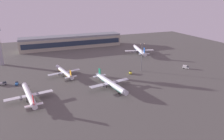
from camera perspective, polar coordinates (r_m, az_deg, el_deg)
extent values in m
plane|color=#56544F|center=(157.95, 1.96, -4.18)|extent=(416.00, 416.00, 0.00)
cube|color=#B2AD99|center=(282.08, -11.03, 7.51)|extent=(131.43, 22.00, 14.00)
cube|color=#263347|center=(271.17, -10.56, 7.22)|extent=(126.17, 0.40, 6.16)
cube|color=gray|center=(280.57, -11.13, 9.15)|extent=(131.43, 19.80, 2.40)
cylinder|color=silver|center=(150.95, -0.39, -3.64)|extent=(9.56, 35.70, 3.75)
cone|color=silver|center=(136.46, 3.74, -6.28)|extent=(3.91, 2.93, 3.57)
cone|color=silver|center=(166.51, -3.79, -1.44)|extent=(3.79, 3.29, 3.38)
cube|color=silver|center=(151.81, -0.58, -3.59)|extent=(31.83, 9.11, 0.35)
cube|color=silver|center=(164.88, -3.48, -1.57)|extent=(11.11, 4.13, 0.35)
cube|color=#146B4C|center=(163.59, -3.46, -0.62)|extent=(0.81, 3.17, 6.42)
cylinder|color=slate|center=(154.70, 1.15, -3.42)|extent=(2.73, 3.87, 2.17)
cylinder|color=slate|center=(149.60, -2.37, -4.25)|extent=(2.73, 3.87, 2.17)
cube|color=#146B4C|center=(151.35, -0.39, -4.00)|extent=(8.72, 32.83, 0.36)
cylinder|color=#333338|center=(142.86, 1.98, -5.81)|extent=(0.28, 0.28, 3.51)
cylinder|color=black|center=(143.61, 1.97, -6.44)|extent=(0.57, 1.14, 1.09)
cylinder|color=#333338|center=(154.61, -0.17, -3.77)|extent=(0.28, 0.28, 3.51)
cylinder|color=black|center=(155.31, -0.17, -4.37)|extent=(0.57, 1.14, 1.09)
cylinder|color=#333338|center=(152.59, -1.57, -4.10)|extent=(0.28, 0.28, 3.51)
cylinder|color=black|center=(153.30, -1.56, -4.71)|extent=(0.57, 1.14, 1.09)
cylinder|color=white|center=(144.58, -22.00, -6.31)|extent=(8.50, 33.84, 3.56)
cone|color=white|center=(161.06, -23.05, -3.84)|extent=(3.67, 2.72, 3.38)
cone|color=white|center=(128.33, -20.65, -9.45)|extent=(3.55, 3.06, 3.20)
cube|color=white|center=(143.80, -21.93, -6.53)|extent=(30.17, 8.13, 0.33)
cube|color=white|center=(129.81, -20.81, -9.04)|extent=(10.51, 3.74, 0.33)
cube|color=red|center=(128.80, -20.98, -7.86)|extent=(0.72, 3.00, 6.08)
cylinder|color=slate|center=(143.65, -23.92, -7.13)|extent=(2.53, 3.64, 2.06)
cylinder|color=slate|center=(144.68, -19.89, -6.39)|extent=(2.53, 3.64, 2.06)
cube|color=red|center=(144.98, -21.95, -6.66)|extent=(7.75, 31.13, 0.34)
cylinder|color=#333338|center=(155.07, -22.58, -5.33)|extent=(0.26, 0.26, 3.32)
cylinder|color=black|center=(155.72, -22.50, -5.89)|extent=(0.52, 1.07, 1.03)
cylinder|color=#333338|center=(142.96, -22.57, -7.43)|extent=(0.26, 0.26, 3.32)
cylinder|color=black|center=(143.67, -22.49, -8.02)|extent=(0.52, 1.07, 1.03)
cylinder|color=#333338|center=(143.38, -20.95, -7.13)|extent=(0.26, 0.26, 3.32)
cylinder|color=black|center=(144.09, -20.87, -7.72)|extent=(0.52, 1.07, 1.03)
cylinder|color=silver|center=(180.13, -13.13, -0.46)|extent=(9.26, 31.18, 3.29)
cone|color=silver|center=(195.09, -14.84, 0.92)|extent=(3.47, 2.64, 3.12)
cone|color=silver|center=(165.33, -11.09, -2.12)|extent=(3.37, 2.95, 2.96)
cube|color=silver|center=(179.41, -13.03, -0.59)|extent=(27.82, 8.76, 0.30)
cube|color=silver|center=(166.70, -11.31, -1.89)|extent=(9.74, 3.88, 0.30)
cube|color=orange|center=(166.01, -11.40, -1.01)|extent=(0.79, 2.77, 5.62)
cylinder|color=slate|center=(178.20, -14.44, -1.06)|extent=(2.47, 3.42, 1.90)
cylinder|color=slate|center=(181.15, -11.61, -0.50)|extent=(2.47, 3.42, 1.90)
cube|color=orange|center=(180.43, -13.11, -0.73)|extent=(8.45, 28.67, 0.31)
cylinder|color=#333338|center=(189.56, -14.15, -0.05)|extent=(0.24, 0.24, 3.07)
cylinder|color=black|center=(190.05, -14.11, -0.48)|extent=(0.52, 1.00, 0.95)
cylinder|color=#333338|center=(178.13, -13.42, -1.24)|extent=(0.24, 0.24, 3.07)
cylinder|color=black|center=(178.66, -13.38, -1.70)|extent=(0.52, 1.00, 0.95)
cylinder|color=#333338|center=(179.32, -12.28, -1.01)|extent=(0.24, 0.24, 3.07)
cylinder|color=black|center=(179.85, -12.25, -1.47)|extent=(0.52, 1.00, 0.95)
cylinder|color=white|center=(248.33, 7.55, 5.50)|extent=(12.26, 38.80, 4.10)
cone|color=white|center=(267.65, 6.27, 6.56)|extent=(4.35, 3.36, 3.89)
cone|color=white|center=(229.06, 9.05, 4.26)|extent=(4.25, 3.73, 3.69)
cube|color=white|center=(247.38, 7.62, 5.40)|extent=(34.63, 11.55, 0.38)
cube|color=white|center=(230.88, 8.90, 4.44)|extent=(12.14, 5.05, 0.38)
cube|color=#19479E|center=(230.37, 8.92, 5.25)|extent=(1.05, 3.44, 7.01)
cylinder|color=slate|center=(245.91, 6.28, 5.19)|extent=(3.14, 4.30, 2.37)
cylinder|color=slate|center=(249.35, 8.92, 5.26)|extent=(3.14, 4.30, 2.37)
cube|color=#19479E|center=(248.60, 7.54, 5.25)|extent=(11.20, 35.68, 0.39)
cylinder|color=#333338|center=(260.34, 6.74, 5.74)|extent=(0.30, 0.30, 3.83)
cylinder|color=black|center=(260.79, 6.72, 5.34)|extent=(0.67, 1.25, 1.19)
cylinder|color=#333338|center=(245.61, 7.18, 4.91)|extent=(0.30, 0.30, 3.83)
cylinder|color=black|center=(246.09, 7.16, 4.47)|extent=(0.67, 1.25, 1.19)
cylinder|color=#333338|center=(247.00, 8.24, 4.94)|extent=(0.30, 0.30, 3.83)
cylinder|color=black|center=(247.47, 8.22, 4.51)|extent=(0.67, 1.25, 1.19)
cube|color=gray|center=(178.10, -27.58, -3.33)|extent=(3.12, 2.55, 1.20)
cube|color=#1E232D|center=(177.77, -27.63, -3.04)|extent=(2.75, 2.34, 0.70)
cylinder|color=silver|center=(178.19, -28.46, -3.33)|extent=(4.29, 2.02, 1.80)
cylinder|color=black|center=(179.26, -27.41, -3.37)|extent=(0.91, 0.35, 0.90)
cylinder|color=black|center=(177.29, -27.43, -3.61)|extent=(0.91, 0.35, 0.90)
cylinder|color=black|center=(179.58, -28.63, -3.53)|extent=(0.91, 0.35, 0.90)
cylinder|color=black|center=(177.62, -28.65, -3.77)|extent=(0.91, 0.35, 0.90)
cube|color=white|center=(205.69, 20.14, 0.58)|extent=(3.60, 3.65, 1.20)
cube|color=#1E232D|center=(205.40, 20.17, 0.83)|extent=(3.24, 3.27, 0.70)
cube|color=white|center=(205.80, 19.49, 0.87)|extent=(4.07, 4.24, 2.60)
cylinder|color=black|center=(206.81, 20.27, 0.49)|extent=(0.80, 0.89, 0.90)
cylinder|color=black|center=(204.83, 20.18, 0.32)|extent=(0.80, 0.89, 0.90)
cylinder|color=black|center=(207.27, 19.32, 0.64)|extent=(0.80, 0.89, 0.90)
cylinder|color=black|center=(205.29, 19.22, 0.48)|extent=(0.80, 0.89, 0.90)
cube|color=#3372BF|center=(174.65, -24.84, -3.34)|extent=(2.14, 2.24, 1.10)
cube|color=#1E232D|center=(174.33, -24.88, -3.06)|extent=(1.97, 1.97, 0.70)
cube|color=#3372BF|center=(172.85, -24.91, -3.52)|extent=(2.09, 2.53, 1.40)
cylinder|color=black|center=(175.24, -25.08, -3.49)|extent=(0.36, 0.92, 0.90)
cylinder|color=black|center=(175.00, -24.53, -3.44)|extent=(0.36, 0.92, 0.90)
cylinder|color=black|center=(172.76, -25.17, -3.83)|extent=(0.36, 0.92, 0.90)
cylinder|color=black|center=(172.52, -24.62, -3.77)|extent=(0.36, 0.92, 0.90)
cube|color=yellow|center=(182.03, 5.08, -0.66)|extent=(2.59, 2.65, 1.10)
cube|color=#1E232D|center=(181.73, 5.09, -0.39)|extent=(2.35, 2.36, 0.70)
cube|color=yellow|center=(180.22, 5.16, -0.82)|extent=(2.62, 2.91, 1.40)
cylinder|color=black|center=(182.39, 4.80, -0.79)|extent=(0.59, 0.95, 0.90)
cylinder|color=black|center=(182.60, 5.33, -0.79)|extent=(0.59, 0.95, 0.90)
cylinder|color=black|center=(179.89, 4.90, -1.09)|extent=(0.59, 0.95, 0.90)
cylinder|color=black|center=(180.10, 5.44, -1.08)|extent=(0.59, 0.95, 0.90)
cylinder|color=slate|center=(185.94, 8.24, 3.47)|extent=(0.70, 0.70, 25.65)
cube|color=slate|center=(183.03, 8.42, 7.16)|extent=(4.80, 0.40, 0.40)
sphere|color=#F9EAB2|center=(182.15, 7.93, 7.12)|extent=(0.90, 0.90, 0.90)
sphere|color=#F9EAB2|center=(183.93, 8.91, 7.19)|extent=(0.90, 0.90, 0.90)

